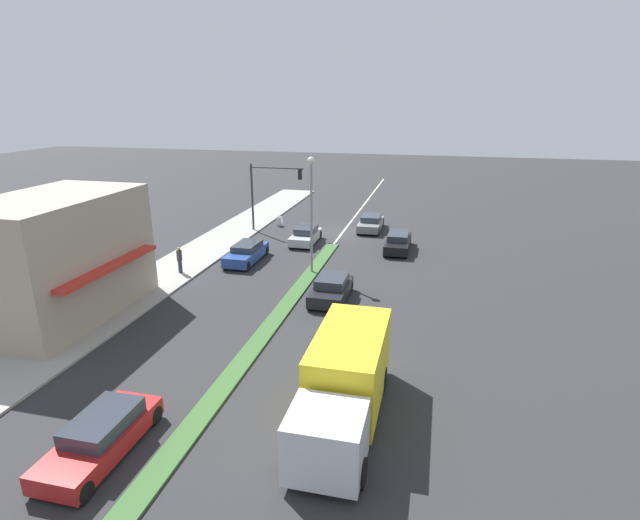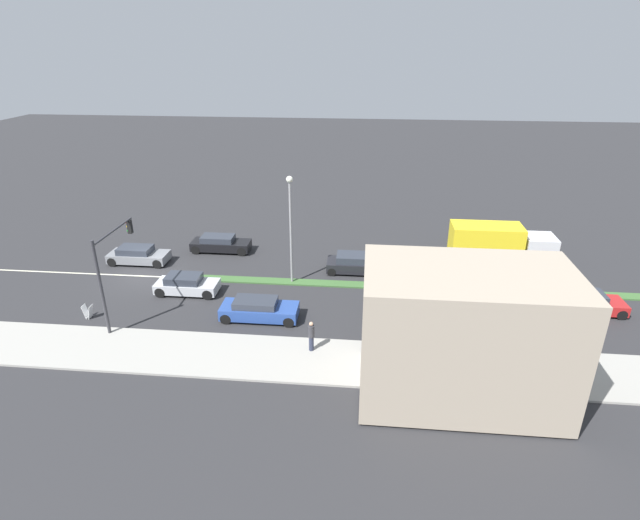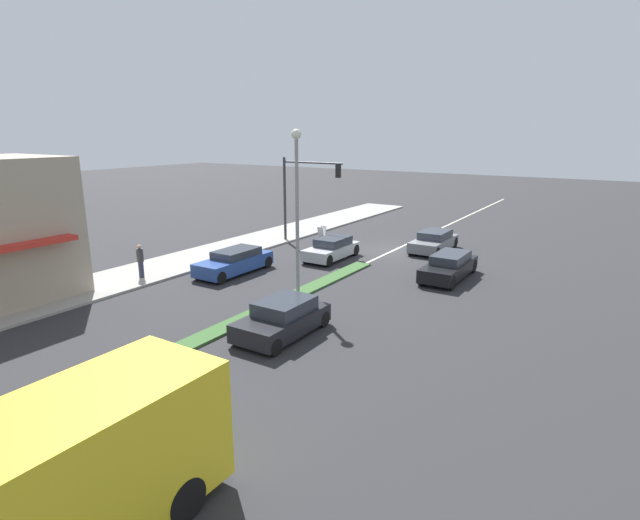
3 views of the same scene
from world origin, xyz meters
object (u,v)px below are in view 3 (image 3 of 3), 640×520
street_lamp (297,192)px  suv_grey (434,241)px  sedan_silver (332,249)px  coupe_blue (234,262)px  delivery_truck (35,500)px  traffic_signal_main (302,186)px  pedestrian (140,260)px  warning_aframe_sign (322,232)px  sedan_dark (283,318)px  suv_black (449,266)px

street_lamp → suv_grey: street_lamp is taller
sedan_silver → coupe_blue: 6.09m
delivery_truck → suv_grey: delivery_truck is taller
traffic_signal_main → pedestrian: size_ratio=3.26×
suv_grey → warning_aframe_sign: bearing=3.4°
traffic_signal_main → delivery_truck: traffic_signal_main is taller
sedan_silver → warning_aframe_sign: bearing=-52.1°
traffic_signal_main → coupe_blue: (-1.12, 8.06, -3.27)m
traffic_signal_main → pedestrian: (2.05, 11.57, -2.87)m
suv_grey → sedan_dark: 16.05m
suv_black → coupe_blue: size_ratio=1.00×
pedestrian → suv_black: pedestrian is taller
sedan_dark → sedan_silver: bearing=-67.8°
street_lamp → suv_black: 9.14m
sedan_silver → sedan_dark: sedan_dark is taller
delivery_truck → sedan_dark: bearing=-75.1°
traffic_signal_main → warning_aframe_sign: bearing=-95.8°
pedestrian → suv_black: size_ratio=0.38×
coupe_blue → delivery_truck: bearing=122.1°
pedestrian → delivery_truck: (-13.17, 12.43, 0.44)m
pedestrian → sedan_silver: size_ratio=0.43×
delivery_truck → sedan_dark: size_ratio=1.92×
sedan_dark → suv_black: bearing=-104.8°
sedan_silver → suv_grey: (-4.40, -5.26, 0.00)m
warning_aframe_sign → sedan_dark: (-8.11, 15.56, 0.21)m
pedestrian → coupe_blue: (-3.17, -3.50, -0.40)m
warning_aframe_sign → suv_black: suv_black is taller
pedestrian → sedan_dark: size_ratio=0.44×
coupe_blue → suv_black: bearing=-152.5°
warning_aframe_sign → sedan_dark: bearing=117.5°
pedestrian → warning_aframe_sign: 13.89m
street_lamp → warning_aframe_sign: bearing=-62.6°
pedestrian → sedan_silver: (-5.97, -8.91, -0.40)m
traffic_signal_main → delivery_truck: (-11.12, 23.99, -2.43)m
suv_black → warning_aframe_sign: bearing=-24.6°
delivery_truck → coupe_blue: (10.00, -15.93, -0.84)m
warning_aframe_sign → street_lamp: bearing=117.4°
sedan_silver → suv_black: 7.20m
traffic_signal_main → warning_aframe_sign: traffic_signal_main is taller
traffic_signal_main → pedestrian: traffic_signal_main is taller
pedestrian → warning_aframe_sign: (-2.26, -13.69, -0.60)m
suv_black → coupe_blue: suv_black is taller
pedestrian → coupe_blue: bearing=-132.1°
pedestrian → delivery_truck: bearing=136.7°
sedan_silver → sedan_dark: size_ratio=1.04×
street_lamp → pedestrian: size_ratio=4.29×
traffic_signal_main → pedestrian: bearing=80.0°
warning_aframe_sign → delivery_truck: bearing=112.7°
pedestrian → sedan_dark: (-10.37, 1.87, -0.39)m
street_lamp → suv_black: size_ratio=1.61×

